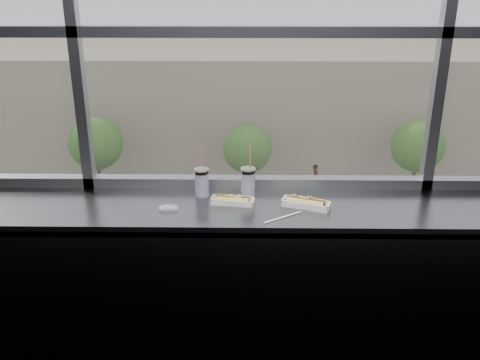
{
  "coord_description": "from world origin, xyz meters",
  "views": [
    {
      "loc": [
        -0.06,
        -1.46,
        2.31
      ],
      "look_at": [
        -0.1,
        1.23,
        1.25
      ],
      "focal_mm": 40.0,
      "sensor_mm": 36.0,
      "label": 1
    }
  ],
  "objects_px": {
    "hotdog_tray_left": "(233,200)",
    "loose_straw": "(283,217)",
    "hotdog_tray_right": "(306,203)",
    "tree_left": "(96,143)",
    "wrapper": "(168,208)",
    "soda_cup_right": "(248,180)",
    "soda_cup_left": "(202,181)",
    "car_near_b": "(122,287)",
    "tree_center": "(247,149)",
    "tree_right": "(418,146)",
    "pedestrian_b": "(249,179)",
    "pedestrian_c": "(316,176)",
    "car_far_b": "(251,209)",
    "car_near_c": "(261,287)",
    "car_far_c": "(473,209)",
    "car_far_a": "(98,206)"
  },
  "relations": [
    {
      "from": "soda_cup_left",
      "to": "car_near_b",
      "type": "xyz_separation_m",
      "value": [
        -4.94,
        16.14,
        -11.12
      ]
    },
    {
      "from": "soda_cup_right",
      "to": "car_far_c",
      "type": "bearing_deg",
      "value": 62.75
    },
    {
      "from": "soda_cup_right",
      "to": "wrapper",
      "type": "height_order",
      "value": "soda_cup_right"
    },
    {
      "from": "pedestrian_c",
      "to": "tree_center",
      "type": "bearing_deg",
      "value": 100.48
    },
    {
      "from": "soda_cup_left",
      "to": "car_far_c",
      "type": "bearing_deg",
      "value": 62.26
    },
    {
      "from": "car_near_b",
      "to": "tree_right",
      "type": "xyz_separation_m",
      "value": [
        15.5,
        12.0,
        2.35
      ]
    },
    {
      "from": "pedestrian_c",
      "to": "tree_right",
      "type": "bearing_deg",
      "value": -97.73
    },
    {
      "from": "loose_straw",
      "to": "tree_left",
      "type": "bearing_deg",
      "value": 73.43
    },
    {
      "from": "car_near_c",
      "to": "tree_center",
      "type": "xyz_separation_m",
      "value": [
        -0.6,
        12.0,
        2.08
      ]
    },
    {
      "from": "hotdog_tray_left",
      "to": "tree_left",
      "type": "distance_m",
      "value": 30.93
    },
    {
      "from": "hotdog_tray_left",
      "to": "pedestrian_b",
      "type": "distance_m",
      "value": 30.41
    },
    {
      "from": "tree_right",
      "to": "soda_cup_left",
      "type": "bearing_deg",
      "value": -110.58
    },
    {
      "from": "car_far_c",
      "to": "pedestrian_c",
      "type": "distance_m",
      "value": 9.4
    },
    {
      "from": "soda_cup_left",
      "to": "tree_center",
      "type": "bearing_deg",
      "value": 89.49
    },
    {
      "from": "pedestrian_b",
      "to": "tree_center",
      "type": "relative_size",
      "value": 0.49
    },
    {
      "from": "car_far_a",
      "to": "pedestrian_b",
      "type": "height_order",
      "value": "pedestrian_b"
    },
    {
      "from": "wrapper",
      "to": "soda_cup_right",
      "type": "bearing_deg",
      "value": 25.5
    },
    {
      "from": "soda_cup_left",
      "to": "tree_left",
      "type": "distance_m",
      "value": 30.79
    },
    {
      "from": "soda_cup_left",
      "to": "loose_straw",
      "type": "bearing_deg",
      "value": -33.57
    },
    {
      "from": "car_far_a",
      "to": "tree_center",
      "type": "height_order",
      "value": "tree_center"
    },
    {
      "from": "soda_cup_left",
      "to": "loose_straw",
      "type": "distance_m",
      "value": 0.54
    },
    {
      "from": "hotdog_tray_left",
      "to": "tree_right",
      "type": "distance_m",
      "value": 31.34
    },
    {
      "from": "car_near_b",
      "to": "tree_left",
      "type": "xyz_separation_m",
      "value": [
        -4.04,
        12.0,
        2.43
      ]
    },
    {
      "from": "tree_left",
      "to": "pedestrian_b",
      "type": "bearing_deg",
      "value": 0.73
    },
    {
      "from": "loose_straw",
      "to": "car_far_a",
      "type": "height_order",
      "value": "loose_straw"
    },
    {
      "from": "pedestrian_b",
      "to": "car_near_c",
      "type": "bearing_deg",
      "value": 2.29
    },
    {
      "from": "loose_straw",
      "to": "car_near_b",
      "type": "distance_m",
      "value": 20.52
    },
    {
      "from": "wrapper",
      "to": "tree_left",
      "type": "distance_m",
      "value": 30.9
    },
    {
      "from": "soda_cup_left",
      "to": "pedestrian_b",
      "type": "bearing_deg",
      "value": 89.26
    },
    {
      "from": "soda_cup_left",
      "to": "car_far_b",
      "type": "distance_m",
      "value": 26.61
    },
    {
      "from": "hotdog_tray_left",
      "to": "car_near_b",
      "type": "distance_m",
      "value": 20.32
    },
    {
      "from": "hotdog_tray_right",
      "to": "tree_left",
      "type": "relative_size",
      "value": 0.05
    },
    {
      "from": "loose_straw",
      "to": "car_far_c",
      "type": "relative_size",
      "value": 0.04
    },
    {
      "from": "car_far_a",
      "to": "car_near_c",
      "type": "bearing_deg",
      "value": -135.07
    },
    {
      "from": "car_near_c",
      "to": "pedestrian_c",
      "type": "xyz_separation_m",
      "value": [
        3.77,
        12.81,
        0.05
      ]
    },
    {
      "from": "hotdog_tray_left",
      "to": "soda_cup_right",
      "type": "bearing_deg",
      "value": 63.66
    },
    {
      "from": "pedestrian_c",
      "to": "tree_left",
      "type": "distance_m",
      "value": 13.82
    },
    {
      "from": "pedestrian_b",
      "to": "car_far_c",
      "type": "bearing_deg",
      "value": 71.53
    },
    {
      "from": "hotdog_tray_left",
      "to": "loose_straw",
      "type": "relative_size",
      "value": 1.0
    },
    {
      "from": "tree_right",
      "to": "pedestrian_b",
      "type": "bearing_deg",
      "value": 179.33
    },
    {
      "from": "hotdog_tray_left",
      "to": "tree_center",
      "type": "height_order",
      "value": "hotdog_tray_left"
    },
    {
      "from": "loose_straw",
      "to": "pedestrian_c",
      "type": "relative_size",
      "value": 0.11
    },
    {
      "from": "hotdog_tray_right",
      "to": "car_near_c",
      "type": "height_order",
      "value": "hotdog_tray_right"
    },
    {
      "from": "soda_cup_left",
      "to": "car_near_c",
      "type": "distance_m",
      "value": 19.59
    },
    {
      "from": "wrapper",
      "to": "tree_right",
      "type": "relative_size",
      "value": 0.02
    },
    {
      "from": "car_near_b",
      "to": "tree_right",
      "type": "relative_size",
      "value": 1.2
    },
    {
      "from": "wrapper",
      "to": "tree_center",
      "type": "xyz_separation_m",
      "value": [
        0.42,
        28.34,
        -8.92
      ]
    },
    {
      "from": "hotdog_tray_right",
      "to": "tree_left",
      "type": "height_order",
      "value": "hotdog_tray_right"
    },
    {
      "from": "car_near_c",
      "to": "wrapper",
      "type": "bearing_deg",
      "value": 170.5
    },
    {
      "from": "soda_cup_left",
      "to": "car_near_b",
      "type": "height_order",
      "value": "soda_cup_left"
    }
  ]
}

